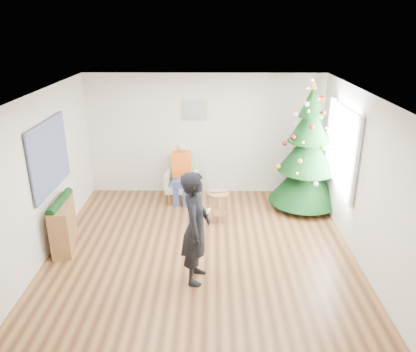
{
  "coord_description": "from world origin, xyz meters",
  "views": [
    {
      "loc": [
        0.18,
        -5.88,
        3.63
      ],
      "look_at": [
        0.1,
        0.6,
        1.1
      ],
      "focal_mm": 35.0,
      "sensor_mm": 36.0,
      "label": 1
    }
  ],
  "objects_px": {
    "console": "(63,225)",
    "standing_man": "(196,228)",
    "stool": "(218,207)",
    "armchair": "(182,184)",
    "christmas_tree": "(307,153)"
  },
  "relations": [
    {
      "from": "christmas_tree",
      "to": "armchair",
      "type": "distance_m",
      "value": 2.66
    },
    {
      "from": "christmas_tree",
      "to": "console",
      "type": "bearing_deg",
      "value": -159.84
    },
    {
      "from": "stool",
      "to": "standing_man",
      "type": "distance_m",
      "value": 1.94
    },
    {
      "from": "console",
      "to": "standing_man",
      "type": "bearing_deg",
      "value": -34.23
    },
    {
      "from": "christmas_tree",
      "to": "armchair",
      "type": "bearing_deg",
      "value": 173.09
    },
    {
      "from": "armchair",
      "to": "standing_man",
      "type": "height_order",
      "value": "standing_man"
    },
    {
      "from": "christmas_tree",
      "to": "console",
      "type": "height_order",
      "value": "christmas_tree"
    },
    {
      "from": "console",
      "to": "armchair",
      "type": "bearing_deg",
      "value": 33.55
    },
    {
      "from": "stool",
      "to": "standing_man",
      "type": "bearing_deg",
      "value": -100.51
    },
    {
      "from": "standing_man",
      "to": "armchair",
      "type": "bearing_deg",
      "value": 15.11
    },
    {
      "from": "stool",
      "to": "armchair",
      "type": "distance_m",
      "value": 1.25
    },
    {
      "from": "christmas_tree",
      "to": "armchair",
      "type": "height_order",
      "value": "christmas_tree"
    },
    {
      "from": "armchair",
      "to": "console",
      "type": "xyz_separation_m",
      "value": [
        -1.86,
        -1.91,
        0.05
      ]
    },
    {
      "from": "armchair",
      "to": "standing_man",
      "type": "xyz_separation_m",
      "value": [
        0.41,
        -2.83,
        0.5
      ]
    },
    {
      "from": "armchair",
      "to": "christmas_tree",
      "type": "bearing_deg",
      "value": -4.65
    }
  ]
}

